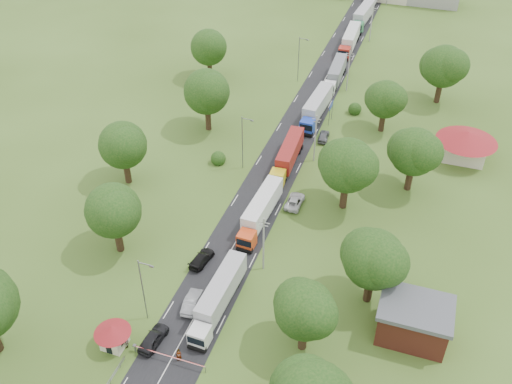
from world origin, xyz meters
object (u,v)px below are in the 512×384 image
at_px(guard_booth, 113,334).
at_px(truck_0, 219,296).
at_px(car_lane_front, 153,338).
at_px(pedestrian_near, 179,355).
at_px(boom_barrier, 159,354).
at_px(info_sign, 331,108).
at_px(car_lane_mid, 192,302).

relative_size(guard_booth, truck_0, 0.31).
xyz_separation_m(car_lane_front, pedestrian_near, (3.99, -1.34, 0.13)).
bearing_deg(pedestrian_near, truck_0, 68.73).
xyz_separation_m(truck_0, car_lane_front, (-5.37, -7.67, -1.25)).
xyz_separation_m(guard_booth, pedestrian_near, (8.19, 0.50, -1.22)).
relative_size(boom_barrier, truck_0, 0.65).
relative_size(guard_booth, info_sign, 1.07).
height_order(guard_booth, car_lane_front, guard_booth).
bearing_deg(info_sign, car_lane_mid, -96.88).
xyz_separation_m(guard_booth, car_lane_mid, (6.20, 8.62, -1.38)).
height_order(car_lane_front, car_lane_mid, car_lane_front).
bearing_deg(truck_0, car_lane_mid, -165.21).
relative_size(info_sign, car_lane_front, 0.85).
bearing_deg(guard_booth, car_lane_mid, 54.27).
height_order(truck_0, car_lane_front, truck_0).
relative_size(truck_0, pedestrian_near, 7.45).
bearing_deg(info_sign, boom_barrier, -96.24).
relative_size(guard_booth, car_lane_mid, 0.93).
bearing_deg(info_sign, pedestrian_near, -94.04).
xyz_separation_m(guard_booth, truck_0, (9.57, 9.51, -0.09)).
bearing_deg(car_lane_front, info_sign, -93.69).
relative_size(boom_barrier, guard_booth, 2.10).
bearing_deg(car_lane_front, pedestrian_near, 165.82).
height_order(info_sign, car_lane_front, info_sign).
distance_m(guard_booth, car_lane_front, 4.78).
xyz_separation_m(boom_barrier, info_sign, (6.56, 60.00, 2.11)).
distance_m(guard_booth, truck_0, 13.49).
xyz_separation_m(truck_0, car_lane_mid, (-3.37, -0.89, -1.29)).
bearing_deg(truck_0, boom_barrier, -111.42).
bearing_deg(guard_booth, car_lane_front, 23.64).
relative_size(guard_booth, pedestrian_near, 2.32).
xyz_separation_m(info_sign, pedestrian_near, (-4.21, -59.50, -2.05)).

